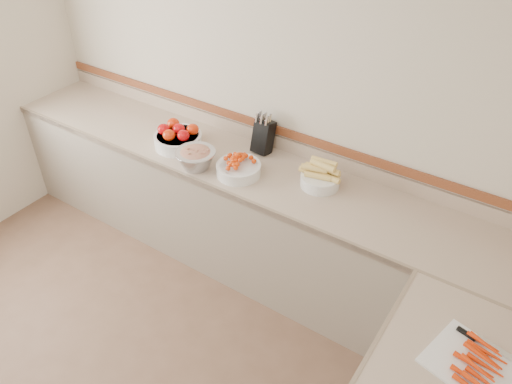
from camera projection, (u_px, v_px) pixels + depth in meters
The scene contains 8 objects.
back_wall at pixel (266, 93), 3.42m from camera, with size 4.00×4.00×0.00m, color beige.
counter_back at pixel (241, 213), 3.71m from camera, with size 4.00×0.65×1.08m.
knife_block at pixel (263, 136), 3.50m from camera, with size 0.14×0.16×0.31m.
tomato_bowl at pixel (178, 137), 3.59m from camera, with size 0.35×0.35×0.17m.
cherry_tomato_bowl at pixel (239, 167), 3.31m from camera, with size 0.30×0.30×0.15m.
corn_bowl at pixel (320, 177), 3.20m from camera, with size 0.28×0.26×0.19m.
rhubarb_bowl at pixel (196, 157), 3.36m from camera, with size 0.28×0.28×0.16m.
cutting_board at pixel (478, 366), 2.14m from camera, with size 0.48×0.41×0.06m.
Camera 1 is at (1.69, -0.66, 2.80)m, focal length 35.00 mm.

